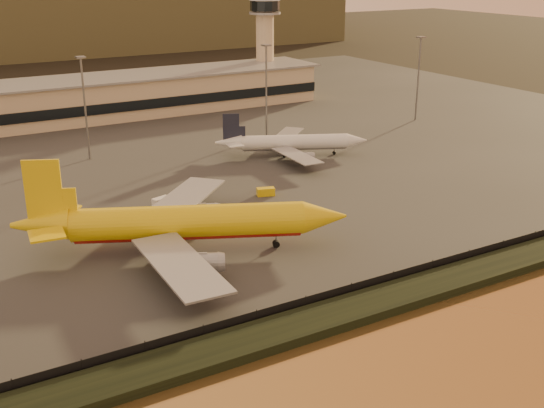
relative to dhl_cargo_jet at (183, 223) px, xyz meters
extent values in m
plane|color=black|center=(12.51, -15.36, -5.25)|extent=(900.00, 900.00, 0.00)
cube|color=black|center=(12.51, -32.36, -4.55)|extent=(320.00, 7.00, 1.40)
cube|color=#2D2D2D|center=(12.51, 79.64, -5.15)|extent=(320.00, 220.00, 0.20)
cube|color=black|center=(12.51, -28.36, -3.95)|extent=(300.00, 0.05, 2.20)
cube|color=#C8AB8A|center=(12.51, 109.64, 0.95)|extent=(160.00, 22.00, 12.00)
cube|color=black|center=(12.51, 98.44, -0.05)|extent=(160.00, 0.60, 3.00)
cube|color=gray|center=(12.51, 109.64, 7.25)|extent=(164.00, 24.00, 0.60)
cylinder|color=#C8AB8A|center=(82.51, 115.64, 9.95)|extent=(6.40, 6.40, 30.00)
cylinder|color=black|center=(82.51, 115.64, 26.70)|extent=(10.40, 10.40, 3.50)
cylinder|color=gray|center=(82.51, 115.64, 24.15)|extent=(11.20, 11.20, 0.80)
cylinder|color=slate|center=(2.51, 64.64, 7.45)|extent=(0.50, 0.50, 25.00)
cube|color=slate|center=(2.51, 64.64, 20.15)|extent=(2.20, 2.20, 0.40)
cylinder|color=slate|center=(52.51, 62.64, 7.45)|extent=(0.50, 0.50, 25.00)
cube|color=slate|center=(52.51, 62.64, 20.15)|extent=(2.20, 2.20, 0.40)
cylinder|color=slate|center=(102.51, 56.64, 7.45)|extent=(0.50, 0.50, 25.00)
cube|color=slate|center=(102.51, 56.64, 20.15)|extent=(2.20, 2.20, 0.40)
cylinder|color=#DEB80B|center=(0.94, -0.43, 0.31)|extent=(37.84, 21.46, 5.64)
cylinder|color=#AF120A|center=(0.94, -0.43, -0.68)|extent=(36.33, 19.88, 4.40)
cone|color=#DEB80B|center=(22.13, -10.19, 0.31)|extent=(9.26, 8.30, 5.64)
cone|color=#DEB80B|center=(-21.23, 9.78, 0.73)|extent=(11.23, 9.21, 5.64)
cube|color=#DEB80B|center=(-20.25, 9.32, 6.93)|extent=(5.61, 2.91, 9.87)
cube|color=#DEB80B|center=(-16.90, 13.99, 1.15)|extent=(7.62, 7.62, 0.34)
cube|color=#DEB80B|center=(-21.62, 3.75, 1.15)|extent=(6.01, 5.96, 0.34)
cube|color=gray|center=(6.24, 13.67, -0.68)|extent=(22.98, 22.26, 0.34)
cylinder|color=gray|center=(7.17, 9.21, -2.23)|extent=(7.21, 5.54, 3.10)
cube|color=gray|center=(-6.33, -13.63, -0.68)|extent=(8.75, 24.74, 0.34)
cylinder|color=gray|center=(-2.34, -11.44, -2.23)|extent=(7.21, 5.54, 3.10)
cylinder|color=black|center=(14.49, -6.67, -4.43)|extent=(1.54, 1.42, 1.24)
cylinder|color=slate|center=(14.49, -6.67, -3.78)|extent=(0.22, 0.22, 2.54)
cylinder|color=black|center=(-3.82, -1.04, -4.43)|extent=(1.54, 1.42, 1.24)
cylinder|color=slate|center=(-3.82, -1.04, -3.78)|extent=(0.22, 0.22, 2.54)
cylinder|color=black|center=(-1.70, 3.58, -4.43)|extent=(1.54, 1.42, 1.24)
cylinder|color=slate|center=(-1.70, 3.58, -3.78)|extent=(0.22, 0.22, 2.54)
cylinder|color=silver|center=(48.50, 41.36, -1.51)|extent=(25.90, 14.71, 3.73)
cylinder|color=gray|center=(48.50, 41.36, -2.17)|extent=(24.87, 13.65, 2.91)
cone|color=silver|center=(63.03, 34.59, -1.51)|extent=(6.30, 5.58, 3.73)
cone|color=silver|center=(33.30, 48.44, -1.23)|extent=(7.65, 6.21, 3.73)
cube|color=black|center=(33.98, 48.12, 2.87)|extent=(3.84, 2.00, 6.52)
cube|color=silver|center=(36.22, 51.18, -0.95)|extent=(5.14, 5.13, 0.22)
cube|color=silver|center=(33.08, 44.43, -0.95)|extent=(4.13, 3.97, 0.22)
cube|color=gray|center=(52.15, 50.96, -2.17)|extent=(15.82, 15.26, 0.22)
cylinder|color=gray|center=(52.78, 47.89, -3.19)|extent=(4.92, 3.75, 2.05)
cube|color=gray|center=(43.50, 32.38, -2.17)|extent=(6.08, 17.02, 0.22)
cylinder|color=gray|center=(46.25, 33.87, -3.19)|extent=(4.92, 3.75, 2.05)
cylinder|color=black|center=(57.79, 37.03, -4.64)|extent=(1.02, 0.94, 0.82)
cylinder|color=slate|center=(57.79, 37.03, -4.22)|extent=(0.20, 0.20, 1.68)
cylinder|color=black|center=(45.26, 41.02, -4.64)|extent=(1.02, 0.94, 0.82)
cylinder|color=slate|center=(45.26, 41.02, -4.22)|extent=(0.20, 0.20, 1.68)
cylinder|color=black|center=(46.68, 44.06, -4.64)|extent=(1.02, 0.94, 0.82)
cylinder|color=slate|center=(46.68, 44.06, -4.22)|extent=(0.20, 0.20, 1.68)
cube|color=#DEB80B|center=(26.62, 18.06, -4.21)|extent=(4.06, 2.74, 1.68)
cube|color=silver|center=(5.25, 23.49, -4.22)|extent=(4.04, 2.68, 1.67)
camera|label=1|loc=(-41.29, -100.32, 42.33)|focal=45.00mm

